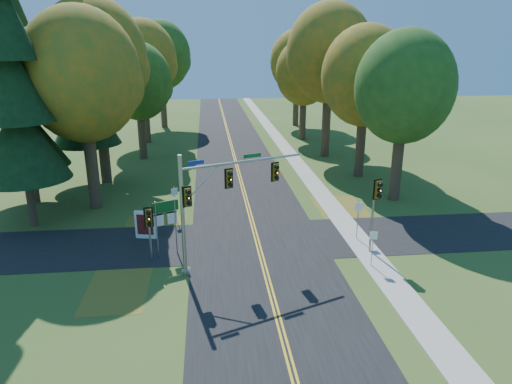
{
  "coord_description": "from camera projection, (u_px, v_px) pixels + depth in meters",
  "views": [
    {
      "loc": [
        -2.84,
        -23.69,
        11.5
      ],
      "look_at": [
        -0.08,
        1.83,
        3.2
      ],
      "focal_mm": 32.0,
      "sensor_mm": 36.0,
      "label": 1
    }
  ],
  "objects": [
    {
      "name": "reg_sign_e_south",
      "position": [
        373.0,
        242.0,
        24.41
      ],
      "size": [
        0.4,
        0.1,
        2.11
      ],
      "rotation": [
        0.0,
        0.0,
        -0.19
      ],
      "color": "gray",
      "rests_on": "ground"
    },
    {
      "name": "tree_w_a",
      "position": [
        83.0,
        76.0,
        31.06
      ],
      "size": [
        8.0,
        8.0,
        14.15
      ],
      "color": "#38281C",
      "rests_on": "ground"
    },
    {
      "name": "info_kiosk",
      "position": [
        145.0,
        225.0,
        28.17
      ],
      "size": [
        1.31,
        0.45,
        1.8
      ],
      "rotation": [
        0.0,
        0.0,
        -0.21
      ],
      "color": "white",
      "rests_on": "ground"
    },
    {
      "name": "tree_w_d",
      "position": [
        142.0,
        60.0,
        53.58
      ],
      "size": [
        8.2,
        8.2,
        14.56
      ],
      "color": "#38281C",
      "rests_on": "ground"
    },
    {
      "name": "reg_sign_w",
      "position": [
        175.0,
        198.0,
        30.88
      ],
      "size": [
        0.43,
        0.22,
        2.37
      ],
      "rotation": [
        0.0,
        0.0,
        0.43
      ],
      "color": "gray",
      "rests_on": "ground"
    },
    {
      "name": "tree_e_d",
      "position": [
        304.0,
        73.0,
        55.75
      ],
      "size": [
        7.0,
        7.0,
        12.32
      ],
      "color": "#38281C",
      "rests_on": "ground"
    },
    {
      "name": "traffic_mast",
      "position": [
        215.0,
        195.0,
        23.4
      ],
      "size": [
        6.64,
        2.98,
        6.45
      ],
      "rotation": [
        0.0,
        0.0,
        0.38
      ],
      "color": "#9B9DA3",
      "rests_on": "ground"
    },
    {
      "name": "tree_e_e",
      "position": [
        297.0,
        62.0,
        65.71
      ],
      "size": [
        7.8,
        7.8,
        13.74
      ],
      "color": "#38281C",
      "rests_on": "ground"
    },
    {
      "name": "tree_e_c",
      "position": [
        330.0,
        54.0,
        46.39
      ],
      "size": [
        8.8,
        8.8,
        15.79
      ],
      "color": "#38281C",
      "rests_on": "ground"
    },
    {
      "name": "leaf_patch_w_far",
      "position": [
        118.0,
        288.0,
        22.63
      ],
      "size": [
        3.0,
        5.0,
        0.0
      ],
      "primitive_type": "cube",
      "color": "brown",
      "rests_on": "ground"
    },
    {
      "name": "leaf_patch_e",
      "position": [
        345.0,
        213.0,
        32.61
      ],
      "size": [
        3.5,
        8.0,
        0.0
      ],
      "primitive_type": "cube",
      "color": "brown",
      "rests_on": "ground"
    },
    {
      "name": "tree_e_a",
      "position": [
        405.0,
        88.0,
        33.1
      ],
      "size": [
        7.2,
        7.2,
        12.73
      ],
      "color": "#38281C",
      "rests_on": "ground"
    },
    {
      "name": "tree_w_c",
      "position": [
        139.0,
        82.0,
        45.97
      ],
      "size": [
        6.8,
        6.8,
        11.91
      ],
      "color": "#38281C",
      "rests_on": "ground"
    },
    {
      "name": "pine_b",
      "position": [
        20.0,
        94.0,
        32.49
      ],
      "size": [
        5.6,
        5.6,
        17.31
      ],
      "color": "#38281C",
      "rests_on": "ground"
    },
    {
      "name": "route_sign_cluster",
      "position": [
        166.0,
        217.0,
        25.46
      ],
      "size": [
        1.45,
        0.67,
        3.34
      ],
      "rotation": [
        0.0,
        0.0,
        0.41
      ],
      "color": "gray",
      "rests_on": "ground"
    },
    {
      "name": "road_main",
      "position": [
        261.0,
        254.0,
        26.24
      ],
      "size": [
        8.0,
        160.0,
        0.02
      ],
      "primitive_type": "cube",
      "color": "black",
      "rests_on": "ground"
    },
    {
      "name": "reg_sign_e_north",
      "position": [
        358.0,
        213.0,
        27.75
      ],
      "size": [
        0.48,
        0.08,
        2.51
      ],
      "rotation": [
        0.0,
        0.0,
        0.06
      ],
      "color": "gray",
      "rests_on": "ground"
    },
    {
      "name": "road_cross",
      "position": [
        257.0,
        240.0,
        28.13
      ],
      "size": [
        60.0,
        6.0,
        0.02
      ],
      "primitive_type": "cube",
      "color": "black",
      "rests_on": "ground"
    },
    {
      "name": "leaf_patch_w_near",
      "position": [
        153.0,
        232.0,
        29.35
      ],
      "size": [
        4.0,
        6.0,
        0.0
      ],
      "primitive_type": "cube",
      "color": "brown",
      "rests_on": "ground"
    },
    {
      "name": "east_signal_pole",
      "position": [
        376.0,
        198.0,
        25.36
      ],
      "size": [
        0.51,
        0.6,
        4.49
      ],
      "rotation": [
        0.0,
        0.0,
        0.29
      ],
      "color": "gray",
      "rests_on": "ground"
    },
    {
      "name": "tree_e_b",
      "position": [
        366.0,
        76.0,
        39.37
      ],
      "size": [
        7.6,
        7.6,
        13.33
      ],
      "color": "#38281C",
      "rests_on": "ground"
    },
    {
      "name": "pine_c",
      "position": [
        79.0,
        68.0,
        37.06
      ],
      "size": [
        5.6,
        5.6,
        20.56
      ],
      "color": "#38281C",
      "rests_on": "ground"
    },
    {
      "name": "tree_w_b",
      "position": [
        96.0,
        59.0,
        37.26
      ],
      "size": [
        8.6,
        8.6,
        15.38
      ],
      "color": "#38281C",
      "rests_on": "ground"
    },
    {
      "name": "centerline_left",
      "position": [
        259.0,
        254.0,
        26.22
      ],
      "size": [
        0.1,
        160.0,
        0.01
      ],
      "primitive_type": "cube",
      "color": "gold",
      "rests_on": "road_main"
    },
    {
      "name": "ground",
      "position": [
        261.0,
        254.0,
        26.24
      ],
      "size": [
        160.0,
        160.0,
        0.0
      ],
      "primitive_type": "plane",
      "color": "#31511C",
      "rests_on": "ground"
    },
    {
      "name": "tree_w_e",
      "position": [
        161.0,
        56.0,
        63.93
      ],
      "size": [
        8.4,
        8.4,
        14.97
      ],
      "color": "#38281C",
      "rests_on": "ground"
    },
    {
      "name": "centerline_right",
      "position": [
        262.0,
        254.0,
        26.24
      ],
      "size": [
        0.1,
        160.0,
        0.01
      ],
      "primitive_type": "cube",
      "color": "gold",
      "rests_on": "road_main"
    },
    {
      "name": "sidewalk_east",
      "position": [
        365.0,
        249.0,
        26.87
      ],
      "size": [
        1.6,
        160.0,
        0.06
      ],
      "primitive_type": "cube",
      "color": "#9E998E",
      "rests_on": "ground"
    },
    {
      "name": "pine_a",
      "position": [
        12.0,
        85.0,
        27.6
      ],
      "size": [
        5.6,
        5.6,
        19.48
      ],
      "color": "#38281C",
      "rests_on": "ground"
    },
    {
      "name": "ped_signal_pole",
      "position": [
        149.0,
        221.0,
        24.69
      ],
      "size": [
        0.51,
        0.59,
        3.21
      ],
      "rotation": [
        0.0,
        0.0,
        0.17
      ],
      "color": "#93979B",
      "rests_on": "ground"
    }
  ]
}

